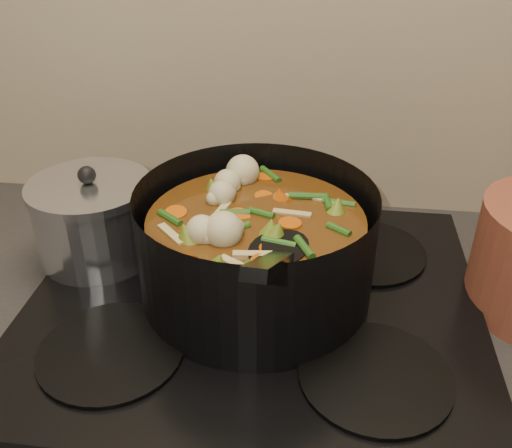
# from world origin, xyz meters

# --- Properties ---
(stovetop) EXTENTS (0.62, 0.54, 0.03)m
(stovetop) POSITION_xyz_m (0.00, 1.93, 0.92)
(stovetop) COLOR black
(stovetop) RESTS_ON counter
(stockpot) EXTENTS (0.39, 0.47, 0.23)m
(stockpot) POSITION_xyz_m (0.00, 1.94, 1.00)
(stockpot) COLOR black
(stockpot) RESTS_ON stovetop
(saucepan) EXTENTS (0.18, 0.18, 0.15)m
(saucepan) POSITION_xyz_m (-0.25, 2.01, 0.99)
(saucepan) COLOR silver
(saucepan) RESTS_ON stovetop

